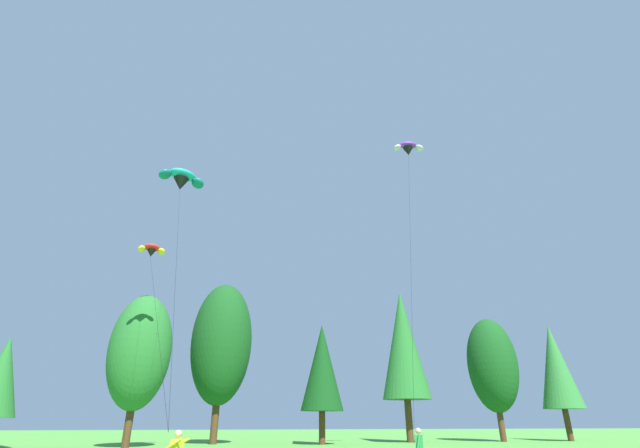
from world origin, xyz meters
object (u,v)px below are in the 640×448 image
Objects in this scene: kite_flyer_mid at (420,448)px; parafoil_kite_far_teal at (182,179)px; parafoil_kite_mid_purple at (408,149)px; parafoil_kite_high_red_yellow at (152,250)px.

parafoil_kite_far_teal is (-12.89, 16.28, 19.62)m from kite_flyer_mid.
parafoil_kite_mid_purple is at bearing -5.58° from parafoil_kite_far_teal.
kite_flyer_mid is 0.07× the size of parafoil_kite_mid_purple.
kite_flyer_mid is at bearing -115.55° from parafoil_kite_mid_purple.
parafoil_kite_high_red_yellow is at bearing 130.77° from kite_flyer_mid.
kite_flyer_mid is at bearing -51.64° from parafoil_kite_far_teal.
parafoil_kite_high_red_yellow is at bearing 173.54° from parafoil_kite_mid_purple.
parafoil_kite_high_red_yellow is 23.86m from parafoil_kite_mid_purple.
parafoil_kite_far_teal reaches higher than parafoil_kite_high_red_yellow.
parafoil_kite_far_teal is (1.57, -0.49, 6.34)m from parafoil_kite_high_red_yellow.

